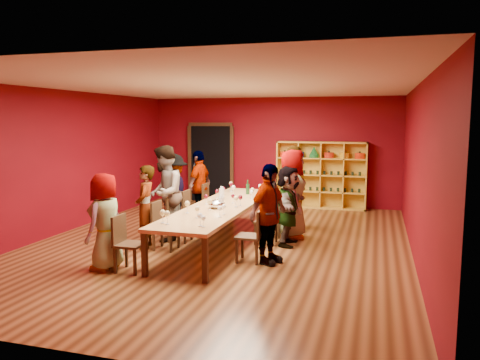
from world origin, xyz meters
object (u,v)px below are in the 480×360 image
object	(u,v)px
tasting_table	(221,208)
chair_person_left_0	(125,240)
chair_person_left_4	(210,200)
person_right_2	(288,206)
chair_person_right_3	(277,213)
chair_person_left_1	(162,223)
person_right_4	(296,187)
person_left_0	(105,222)
chair_person_left_3	(191,209)
chair_person_right_4	(284,205)
wine_bottle	(248,189)
person_left_2	(164,193)
person_right_1	(269,214)
person_left_1	(145,207)
chair_person_right_2	(270,218)
person_left_3	(174,193)
spittoon_bowl	(217,204)
person_left_4	(199,186)
person_right_3	(292,194)
chair_person_left_2	(176,216)
chair_person_right_1	(254,233)
shelving_unit	(321,172)

from	to	relation	value
tasting_table	chair_person_left_0	bearing A→B (deg)	-114.47
chair_person_left_0	chair_person_left_4	xyz separation A→B (m)	(0.00, 3.86, 0.00)
person_right_2	chair_person_right_3	world-z (taller)	person_right_2
chair_person_left_1	person_right_4	xyz separation A→B (m)	(2.07, 2.38, 0.41)
person_left_0	person_right_4	distance (m)	4.41
chair_person_left_0	chair_person_left_3	bearing A→B (deg)	90.00
chair_person_right_4	wine_bottle	world-z (taller)	wine_bottle
person_left_2	person_right_1	world-z (taller)	person_left_2
chair_person_left_1	chair_person_right_3	world-z (taller)	same
person_right_2	person_right_4	xyz separation A→B (m)	(-0.10, 1.43, 0.15)
person_left_1	wine_bottle	distance (m)	2.55
person_left_2	chair_person_left_3	world-z (taller)	person_left_2
person_left_1	chair_person_right_2	world-z (taller)	person_left_1
chair_person_left_0	person_left_1	world-z (taller)	person_left_1
person_left_3	spittoon_bowl	world-z (taller)	person_left_3
person_left_1	person_right_4	world-z (taller)	person_right_4
chair_person_left_1	person_left_1	xyz separation A→B (m)	(-0.33, 0.00, 0.28)
chair_person_right_3	person_right_2	bearing A→B (deg)	-59.75
person_left_4	person_left_2	bearing A→B (deg)	6.10
chair_person_left_0	person_left_2	distance (m)	2.00
person_left_3	spittoon_bowl	distance (m)	1.66
chair_person_right_2	person_right_3	world-z (taller)	person_right_3
person_left_4	wine_bottle	world-z (taller)	person_left_4
chair_person_left_2	person_right_2	bearing A→B (deg)	8.17
chair_person_left_4	spittoon_bowl	bearing A→B (deg)	-66.74
chair_person_left_3	person_left_4	xyz separation A→B (m)	(-0.26, 1.16, 0.34)
wine_bottle	chair_person_right_4	bearing A→B (deg)	16.47
chair_person_left_3	person_left_3	bearing A→B (deg)	180.00
chair_person_left_1	chair_person_right_1	bearing A→B (deg)	-8.54
shelving_unit	person_right_4	distance (m)	2.65
person_right_1	chair_person_right_4	world-z (taller)	person_right_1
person_left_4	chair_person_left_0	bearing A→B (deg)	9.53
wine_bottle	shelving_unit	bearing A→B (deg)	66.16
person_right_2	chair_person_right_3	distance (m)	0.74
person_left_4	spittoon_bowl	distance (m)	2.46
person_left_2	person_left_3	distance (m)	0.78
chair_person_left_0	chair_person_right_3	bearing A→B (deg)	57.36
tasting_table	spittoon_bowl	xyz separation A→B (m)	(0.02, -0.30, 0.12)
person_left_1	chair_person_left_4	distance (m)	2.59
person_left_0	person_right_3	distance (m)	3.78
chair_person_left_1	person_left_3	size ratio (longest dim) A/B	0.53
person_left_2	tasting_table	bearing A→B (deg)	78.06
chair_person_right_2	person_left_2	bearing A→B (deg)	-171.44
person_right_2	wine_bottle	bearing A→B (deg)	42.96
chair_person_left_0	person_left_3	size ratio (longest dim) A/B	0.53
chair_person_right_3	chair_person_left_4	bearing A→B (deg)	150.83
shelving_unit	chair_person_right_3	bearing A→B (deg)	-97.97
person_left_0	chair_person_right_3	bearing A→B (deg)	145.97
chair_person_left_1	spittoon_bowl	size ratio (longest dim) A/B	2.85
chair_person_left_2	spittoon_bowl	world-z (taller)	spittoon_bowl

